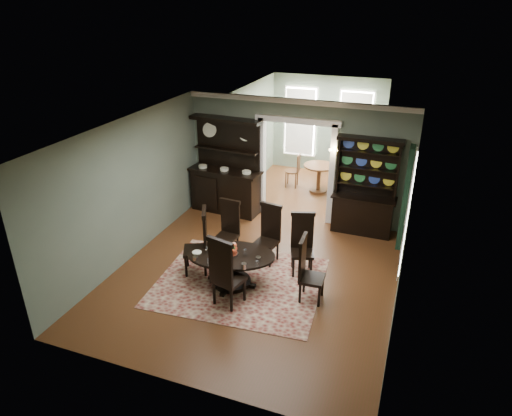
{
  "coord_description": "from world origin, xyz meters",
  "views": [
    {
      "loc": [
        2.73,
        -7.26,
        5.16
      ],
      "look_at": [
        -0.17,
        0.6,
        1.24
      ],
      "focal_mm": 32.0,
      "sensor_mm": 36.0,
      "label": 1
    }
  ],
  "objects_px": {
    "dining_table": "(231,263)",
    "welsh_dresser": "(364,199)",
    "sideboard": "(226,180)",
    "parlor_table": "(319,174)"
  },
  "relations": [
    {
      "from": "sideboard",
      "to": "parlor_table",
      "type": "distance_m",
      "value": 2.85
    },
    {
      "from": "sideboard",
      "to": "parlor_table",
      "type": "bearing_deg",
      "value": 50.17
    },
    {
      "from": "parlor_table",
      "to": "welsh_dresser",
      "type": "bearing_deg",
      "value": -52.54
    },
    {
      "from": "dining_table",
      "to": "sideboard",
      "type": "distance_m",
      "value": 3.44
    },
    {
      "from": "parlor_table",
      "to": "dining_table",
      "type": "bearing_deg",
      "value": -95.84
    },
    {
      "from": "dining_table",
      "to": "welsh_dresser",
      "type": "bearing_deg",
      "value": 43.13
    },
    {
      "from": "sideboard",
      "to": "welsh_dresser",
      "type": "xyz_separation_m",
      "value": [
        3.5,
        0.04,
        -0.02
      ]
    },
    {
      "from": "dining_table",
      "to": "parlor_table",
      "type": "distance_m",
      "value": 5.15
    },
    {
      "from": "sideboard",
      "to": "dining_table",
      "type": "bearing_deg",
      "value": -60.46
    },
    {
      "from": "welsh_dresser",
      "to": "parlor_table",
      "type": "height_order",
      "value": "welsh_dresser"
    }
  ]
}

